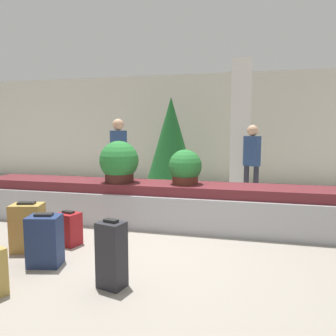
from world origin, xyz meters
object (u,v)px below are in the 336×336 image
Objects in this scene: suitcase_5 at (45,240)px; decorated_tree at (171,140)px; suitcase_3 at (28,227)px; traveler_0 at (252,157)px; potted_plant_0 at (185,168)px; suitcase_1 at (69,229)px; traveler_1 at (119,152)px; potted_plant_1 at (119,163)px; pillar at (241,128)px; suitcase_2 at (112,255)px.

decorated_tree is (0.30, 5.03, 0.99)m from suitcase_5.
suitcase_3 is 0.27× the size of decorated_tree.
potted_plant_0 is at bearing -84.18° from traveler_0.
suitcase_3 is (-0.39, -0.33, 0.09)m from suitcase_1.
traveler_1 is at bearing 112.93° from suitcase_1.
decorated_tree reaches higher than traveler_1.
potted_plant_0 is 1.09m from potted_plant_1.
potted_plant_1 reaches higher than suitcase_5.
traveler_1 is at bearing 112.63° from potted_plant_1.
suitcase_5 is at bearing -112.57° from pillar.
suitcase_5 reaches higher than suitcase_1.
pillar is 4.66× the size of potted_plant_1.
suitcase_3 is 0.36× the size of traveler_1.
suitcase_2 is 4.49m from traveler_0.
decorated_tree is at bearing 65.17° from suitcase_3.
suitcase_3 is 4.59m from traveler_0.
suitcase_2 is 0.39× the size of traveler_1.
suitcase_1 is (-2.14, -4.24, -1.38)m from pillar.
suitcase_3 is 1.05× the size of suitcase_5.
traveler_1 is (-0.01, 3.09, 0.77)m from suitcase_3.
potted_plant_0 is at bearing 90.56° from traveler_1.
decorated_tree is at bearing 87.96° from potted_plant_1.
suitcase_3 is 4.84m from decorated_tree.
potted_plant_0 is 0.33× the size of traveler_0.
pillar reaches higher than traveler_0.
pillar reaches higher than traveler_1.
traveler_1 is 1.79m from decorated_tree.
potted_plant_1 is (-1.86, -3.10, -0.58)m from pillar.
potted_plant_1 reaches higher than potted_plant_0.
traveler_1 reaches higher than potted_plant_1.
suitcase_5 is 5.13m from decorated_tree.
suitcase_3 reaches higher than suitcase_1.
suitcase_2 is at bearing -30.57° from suitcase_5.
decorated_tree is at bearing 99.57° from suitcase_1.
traveler_0 is (2.41, 3.25, 0.76)m from suitcase_1.
decorated_tree is at bearing 107.37° from potted_plant_0.
traveler_1 is (-0.68, 1.62, 0.06)m from potted_plant_1.
decorated_tree is at bearing 176.41° from pillar.
traveler_0 reaches higher than suitcase_5.
potted_plant_1 is at bearing -120.97° from pillar.
suitcase_2 reaches higher than suitcase_3.
traveler_1 is 0.75× the size of decorated_tree.
suitcase_1 is 0.28× the size of traveler_0.
suitcase_2 is 0.29× the size of decorated_tree.
suitcase_2 is at bearing 62.51° from traveler_1.
traveler_0 is (1.35, 4.23, 0.65)m from suitcase_2.
pillar reaches higher than suitcase_2.
potted_plant_0 is 3.27m from decorated_tree.
pillar is at bearing 138.58° from traveler_0.
suitcase_3 is 2.44m from potted_plant_0.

